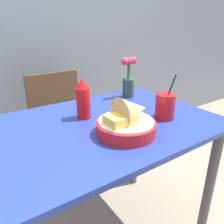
% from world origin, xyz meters
% --- Properties ---
extents(wall_window, '(7.00, 0.06, 2.60)m').
position_xyz_m(wall_window, '(0.00, 1.13, 1.30)').
color(wall_window, slate).
rests_on(wall_window, ground_plane).
extents(dining_table, '(1.02, 0.73, 0.76)m').
position_xyz_m(dining_table, '(0.00, 0.00, 0.64)').
color(dining_table, '#233893').
rests_on(dining_table, ground_plane).
extents(chair_far_window, '(0.40, 0.40, 0.85)m').
position_xyz_m(chair_far_window, '(0.03, 0.71, 0.51)').
color(chair_far_window, '#473323').
rests_on(chair_far_window, ground_plane).
extents(food_basket, '(0.24, 0.24, 0.16)m').
position_xyz_m(food_basket, '(0.01, -0.15, 0.82)').
color(food_basket, red).
rests_on(food_basket, dining_table).
extents(ketchup_bottle, '(0.07, 0.07, 0.19)m').
position_xyz_m(ketchup_bottle, '(-0.07, 0.09, 0.85)').
color(ketchup_bottle, red).
rests_on(ketchup_bottle, dining_table).
extents(drink_cup, '(0.09, 0.09, 0.22)m').
position_xyz_m(drink_cup, '(0.25, -0.12, 0.82)').
color(drink_cup, red).
rests_on(drink_cup, dining_table).
extents(flower_vase, '(0.11, 0.07, 0.24)m').
position_xyz_m(flower_vase, '(0.31, 0.24, 0.87)').
color(flower_vase, '#2D4738').
rests_on(flower_vase, dining_table).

